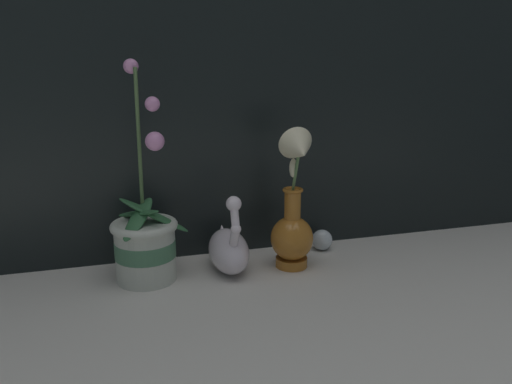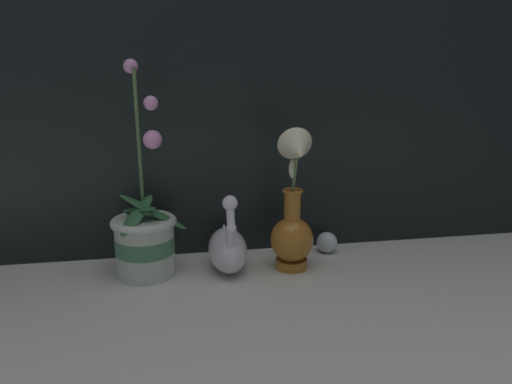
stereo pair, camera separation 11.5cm
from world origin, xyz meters
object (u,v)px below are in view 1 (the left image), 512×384
object	(u,v)px
swan_figurine	(229,248)
blue_vase	(294,218)
glass_sphere	(322,240)
orchid_potted_plant	(145,241)

from	to	relation	value
swan_figurine	blue_vase	distance (m)	0.17
glass_sphere	orchid_potted_plant	bearing A→B (deg)	-172.26
swan_figurine	glass_sphere	distance (m)	0.27
orchid_potted_plant	swan_figurine	xyz separation A→B (m)	(0.19, -0.00, -0.04)
swan_figurine	glass_sphere	world-z (taller)	swan_figurine
orchid_potted_plant	blue_vase	size ratio (longest dim) A/B	1.43
glass_sphere	blue_vase	bearing A→B (deg)	-141.66
glass_sphere	swan_figurine	bearing A→B (deg)	-166.45
orchid_potted_plant	glass_sphere	world-z (taller)	orchid_potted_plant
swan_figurine	blue_vase	xyz separation A→B (m)	(0.15, -0.03, 0.07)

